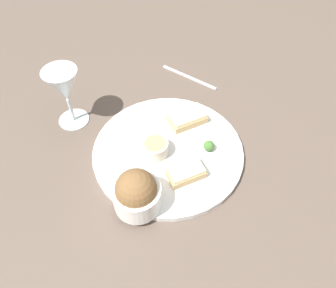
% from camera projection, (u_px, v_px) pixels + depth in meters
% --- Properties ---
extents(ground_plane, '(4.00, 4.00, 0.00)m').
position_uv_depth(ground_plane, '(168.00, 153.00, 0.74)').
color(ground_plane, brown).
extents(dinner_plate, '(0.34, 0.34, 0.01)m').
position_uv_depth(dinner_plate, '(168.00, 152.00, 0.74)').
color(dinner_plate, white).
rests_on(dinner_plate, ground_plane).
extents(salad_bowl, '(0.09, 0.09, 0.09)m').
position_uv_depth(salad_bowl, '(137.00, 193.00, 0.61)').
color(salad_bowl, white).
rests_on(salad_bowl, dinner_plate).
extents(sauce_ramekin, '(0.06, 0.06, 0.03)m').
position_uv_depth(sauce_ramekin, '(155.00, 147.00, 0.71)').
color(sauce_ramekin, beige).
rests_on(sauce_ramekin, dinner_plate).
extents(cheese_toast_near, '(0.09, 0.05, 0.03)m').
position_uv_depth(cheese_toast_near, '(187.00, 118.00, 0.78)').
color(cheese_toast_near, tan).
rests_on(cheese_toast_near, dinner_plate).
extents(cheese_toast_far, '(0.08, 0.05, 0.03)m').
position_uv_depth(cheese_toast_far, '(184.00, 173.00, 0.68)').
color(cheese_toast_far, tan).
rests_on(cheese_toast_far, dinner_plate).
extents(wine_glass, '(0.08, 0.08, 0.15)m').
position_uv_depth(wine_glass, '(64.00, 88.00, 0.73)').
color(wine_glass, silver).
rests_on(wine_glass, ground_plane).
extents(garnish, '(0.02, 0.02, 0.02)m').
position_uv_depth(garnish, '(209.00, 146.00, 0.72)').
color(garnish, '#477533').
rests_on(garnish, dinner_plate).
extents(fork, '(0.09, 0.16, 0.01)m').
position_uv_depth(fork, '(189.00, 77.00, 0.91)').
color(fork, silver).
rests_on(fork, ground_plane).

